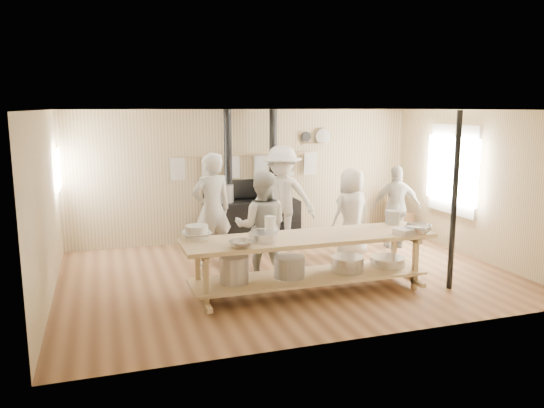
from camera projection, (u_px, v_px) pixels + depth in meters
name	position (u px, v px, depth m)	size (l,w,h in m)	color
ground	(288.00, 275.00, 8.48)	(7.00, 7.00, 0.00)	brown
room_shell	(288.00, 174.00, 8.18)	(7.00, 7.00, 7.00)	tan
window_right	(454.00, 170.00, 9.82)	(0.09, 1.50, 1.65)	beige
left_opening	(58.00, 169.00, 9.02)	(0.00, 0.90, 0.90)	white
stove	(251.00, 217.00, 10.36)	(1.90, 0.75, 2.60)	black
towel_rail	(247.00, 163.00, 10.44)	(3.00, 0.04, 0.47)	tan
back_wall_shelf	(316.00, 139.00, 10.84)	(0.63, 0.14, 0.32)	tan
prep_table	(309.00, 258.00, 7.54)	(3.60, 0.90, 0.85)	tan
support_post	(454.00, 202.00, 7.60)	(0.08, 0.08, 2.60)	black
cook_far_left	(212.00, 210.00, 8.84)	(0.70, 0.46, 1.91)	#B7B2A2
cook_left	(262.00, 227.00, 8.04)	(0.83, 0.65, 1.70)	#B7B2A2
cook_center	(351.00, 213.00, 9.36)	(0.78, 0.51, 1.59)	#B7B2A2
cook_right	(396.00, 207.00, 10.00)	(0.91, 0.38, 1.56)	#B7B2A2
cook_by_window	(282.00, 198.00, 9.86)	(1.26, 0.72, 1.94)	#B7B2A2
chair	(399.00, 221.00, 11.14)	(0.45, 0.45, 0.94)	#513620
bowl_white_a	(197.00, 235.00, 7.30)	(0.40, 0.40, 0.10)	white
bowl_steel_a	(241.00, 244.00, 6.84)	(0.31, 0.31, 0.10)	silver
bowl_white_b	(418.00, 230.00, 7.63)	(0.36, 0.36, 0.09)	white
bowl_steel_b	(418.00, 229.00, 7.63)	(0.38, 0.38, 0.12)	silver
roasting_pan	(408.00, 231.00, 7.58)	(0.38, 0.26, 0.09)	#B2B2B7
mixing_bowl_large	(263.00, 237.00, 7.16)	(0.39, 0.39, 0.12)	silver
bucket_galv	(393.00, 217.00, 8.23)	(0.23, 0.23, 0.21)	gray
deep_bowl_enamel	(197.00, 232.00, 7.26)	(0.31, 0.31, 0.19)	white
pitcher	(270.00, 225.00, 7.62)	(0.16, 0.16, 0.25)	white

